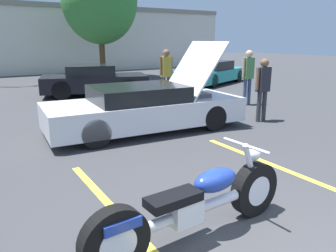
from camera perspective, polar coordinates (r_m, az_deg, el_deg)
The scene contains 9 objects.
far_building at distance 24.25m, azimuth -26.97°, elevation 13.70°, with size 32.00×4.20×4.40m.
tree_background at distance 19.74m, azimuth -11.84°, elevation 20.70°, with size 4.17×4.17×6.69m.
motorcycle at distance 3.70m, azimuth 4.68°, elevation -13.67°, with size 2.64×0.70×0.98m.
show_car_hood_open at distance 8.01m, azimuth -3.79°, elevation 3.21°, with size 4.87×2.14×2.13m.
parked_car_right_row at distance 16.92m, azimuth 7.45°, elevation 9.22°, with size 4.84×3.48×1.14m.
parked_car_mid_row at distance 13.52m, azimuth -12.76°, elevation 7.74°, with size 4.39×2.87×1.20m.
spectator_near_motorcycle at distance 11.43m, azimuth 13.78°, elevation 9.06°, with size 0.52×0.24×1.83m.
spectator_by_show_car at distance 11.63m, azimuth -0.31°, elevation 9.60°, with size 0.52×0.24×1.84m.
spectator_far_lot at distance 9.17m, azimuth 16.22°, elevation 6.94°, with size 0.52×0.22×1.69m.
Camera 1 is at (-2.46, -1.26, 2.18)m, focal length 35.00 mm.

